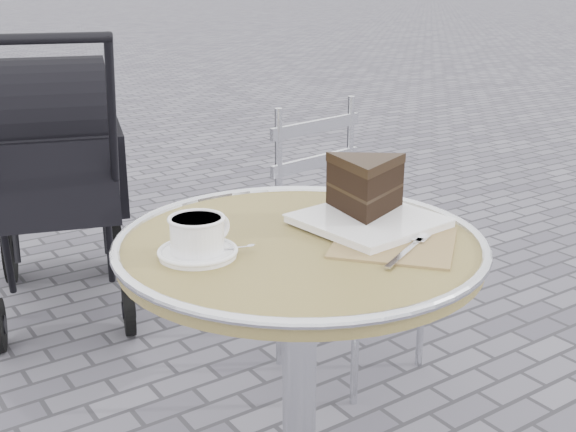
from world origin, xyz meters
TOP-DOWN VIEW (x-y plane):
  - cafe_table at (0.00, 0.00)m, footprint 0.72×0.72m
  - cappuccino_set at (-0.20, 0.04)m, footprint 0.16×0.14m
  - cake_plate_set at (0.18, 0.01)m, footprint 0.31×0.41m
  - bistro_chair at (0.58, 0.65)m, footprint 0.44×0.44m
  - baby_stroller at (-0.00, 1.59)m, footprint 0.75×1.12m

SIDE VIEW (x-z plane):
  - baby_stroller at x=0.00m, z-range -0.05..1.01m
  - bistro_chair at x=0.58m, z-range 0.10..0.95m
  - cafe_table at x=0.00m, z-range 0.20..0.94m
  - cappuccino_set at x=-0.20m, z-range 0.73..0.80m
  - cake_plate_set at x=0.18m, z-range 0.73..0.86m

